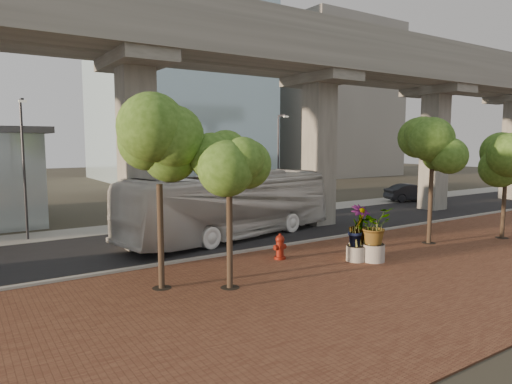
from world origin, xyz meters
TOP-DOWN VIEW (x-y plane):
  - ground at (0.00, 0.00)m, footprint 160.00×160.00m
  - brick_plaza at (0.00, -8.00)m, footprint 70.00×13.00m
  - asphalt_road at (0.00, 2.00)m, footprint 90.00×8.00m
  - curb_strip at (0.00, -2.00)m, footprint 70.00×0.25m
  - far_sidewalk at (0.00, 7.50)m, footprint 90.00×3.00m
  - transit_viaduct at (0.00, 2.00)m, footprint 72.00×5.60m
  - midrise_block at (38.00, 36.00)m, footprint 18.00×16.00m
  - transit_bus at (-0.96, 1.37)m, footprint 13.67×5.58m
  - parked_car at (20.58, 5.99)m, footprint 5.01×3.14m
  - fire_hydrant at (-1.53, -3.99)m, footprint 0.59×0.53m
  - planter_front at (1.73, -6.60)m, footprint 2.22×2.22m
  - planter_right at (1.50, -5.96)m, footprint 2.31×2.31m
  - planter_left at (1.12, -6.14)m, footprint 1.94×1.94m
  - street_tree_far_west at (-7.60, -4.96)m, footprint 3.72×3.72m
  - street_tree_near_west at (-5.50, -6.29)m, footprint 3.42×3.42m
  - street_tree_near_east at (6.99, -5.68)m, footprint 3.65×3.65m
  - street_tree_far_east at (11.52, -7.11)m, footprint 3.78×3.78m
  - streetlamp_west at (-10.55, 6.96)m, footprint 0.38×1.10m
  - streetlamp_east at (6.78, 7.40)m, footprint 0.36×1.06m

SIDE VIEW (x-z plane):
  - ground at x=0.00m, z-range 0.00..0.00m
  - asphalt_road at x=0.00m, z-range 0.00..0.04m
  - brick_plaza at x=0.00m, z-range 0.00..0.06m
  - far_sidewalk at x=0.00m, z-range 0.00..0.06m
  - curb_strip at x=0.00m, z-range 0.00..0.16m
  - fire_hydrant at x=-1.53m, z-range 0.04..1.21m
  - parked_car at x=20.58m, z-range 0.00..1.56m
  - planter_left at x=1.12m, z-range 0.29..2.42m
  - planter_front at x=1.73m, z-range 0.32..2.76m
  - planter_right at x=1.50m, z-range 0.32..2.79m
  - transit_bus at x=-0.96m, z-range 0.00..3.71m
  - street_tree_far_east at x=11.52m, z-range 1.19..6.95m
  - streetlamp_east at x=6.78m, z-range 0.62..7.95m
  - streetlamp_west at x=-10.55m, z-range 0.64..8.22m
  - street_tree_near_west at x=-5.50m, z-range 1.71..8.16m
  - street_tree_far_west at x=-7.60m, z-range 1.65..8.25m
  - street_tree_near_east at x=6.99m, z-range 1.69..8.33m
  - transit_viaduct at x=0.00m, z-range 1.09..13.49m
  - midrise_block at x=38.00m, z-range 0.00..24.00m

